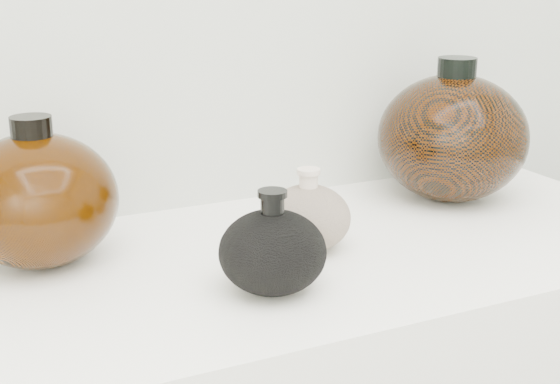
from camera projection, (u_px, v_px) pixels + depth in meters
name	position (u px, v px, depth m)	size (l,w,h in m)	color
black_gourd_vase	(273.00, 251.00, 0.93)	(0.16, 0.16, 0.13)	black
cream_gourd_vase	(308.00, 217.00, 1.07)	(0.13, 0.13, 0.12)	beige
left_round_pot	(38.00, 199.00, 1.01)	(0.23, 0.23, 0.20)	black
right_round_pot	(452.00, 137.00, 1.27)	(0.26, 0.26, 0.23)	black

